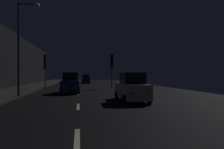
{
  "coord_description": "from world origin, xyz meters",
  "views": [
    {
      "loc": [
        0.06,
        -2.42,
        1.84
      ],
      "look_at": [
        2.7,
        12.94,
        1.85
      ],
      "focal_mm": 30.68,
      "sensor_mm": 36.0,
      "label": 1
    }
  ],
  "objects_px": {
    "traffic_light_far_left": "(45,64)",
    "streetlamp_overhead": "(24,35)",
    "car_distant_taillights": "(86,79)",
    "traffic_light_far_right": "(112,63)",
    "car_parked_right_near": "(132,88)",
    "car_approaching_headlights": "(71,84)"
  },
  "relations": [
    {
      "from": "traffic_light_far_left",
      "to": "car_approaching_headlights",
      "type": "distance_m",
      "value": 8.38
    },
    {
      "from": "streetlamp_overhead",
      "to": "car_approaching_headlights",
      "type": "height_order",
      "value": "streetlamp_overhead"
    },
    {
      "from": "traffic_light_far_right",
      "to": "car_distant_taillights",
      "type": "height_order",
      "value": "traffic_light_far_right"
    },
    {
      "from": "traffic_light_far_right",
      "to": "car_distant_taillights",
      "type": "xyz_separation_m",
      "value": [
        -3.04,
        14.46,
        -2.55
      ]
    },
    {
      "from": "car_parked_right_near",
      "to": "car_distant_taillights",
      "type": "relative_size",
      "value": 1.06
    },
    {
      "from": "traffic_light_far_right",
      "to": "streetlamp_overhead",
      "type": "height_order",
      "value": "streetlamp_overhead"
    },
    {
      "from": "streetlamp_overhead",
      "to": "car_distant_taillights",
      "type": "relative_size",
      "value": 2.05
    },
    {
      "from": "traffic_light_far_right",
      "to": "streetlamp_overhead",
      "type": "bearing_deg",
      "value": -46.08
    },
    {
      "from": "streetlamp_overhead",
      "to": "car_distant_taillights",
      "type": "bearing_deg",
      "value": 76.76
    },
    {
      "from": "traffic_light_far_left",
      "to": "car_parked_right_near",
      "type": "xyz_separation_m",
      "value": [
        8.18,
        -14.02,
        -2.38
      ]
    },
    {
      "from": "traffic_light_far_left",
      "to": "streetlamp_overhead",
      "type": "height_order",
      "value": "streetlamp_overhead"
    },
    {
      "from": "car_approaching_headlights",
      "to": "traffic_light_far_left",
      "type": "bearing_deg",
      "value": -152.76
    },
    {
      "from": "traffic_light_far_left",
      "to": "traffic_light_far_right",
      "type": "xyz_separation_m",
      "value": [
        8.98,
        -1.07,
        0.12
      ]
    },
    {
      "from": "streetlamp_overhead",
      "to": "car_distant_taillights",
      "type": "height_order",
      "value": "streetlamp_overhead"
    },
    {
      "from": "car_approaching_headlights",
      "to": "car_distant_taillights",
      "type": "xyz_separation_m",
      "value": [
        2.26,
        20.54,
        -0.09
      ]
    },
    {
      "from": "streetlamp_overhead",
      "to": "car_parked_right_near",
      "type": "relative_size",
      "value": 1.93
    },
    {
      "from": "traffic_light_far_right",
      "to": "car_distant_taillights",
      "type": "distance_m",
      "value": 14.99
    },
    {
      "from": "traffic_light_far_left",
      "to": "traffic_light_far_right",
      "type": "relative_size",
      "value": 0.97
    },
    {
      "from": "traffic_light_far_right",
      "to": "car_parked_right_near",
      "type": "height_order",
      "value": "traffic_light_far_right"
    },
    {
      "from": "traffic_light_far_left",
      "to": "traffic_light_far_right",
      "type": "height_order",
      "value": "traffic_light_far_right"
    },
    {
      "from": "car_parked_right_near",
      "to": "streetlamp_overhead",
      "type": "bearing_deg",
      "value": 67.88
    },
    {
      "from": "traffic_light_far_right",
      "to": "car_parked_right_near",
      "type": "bearing_deg",
      "value": -7.72
    }
  ]
}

